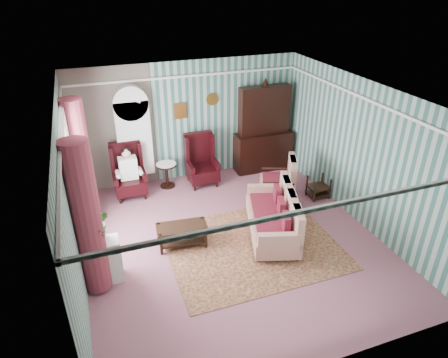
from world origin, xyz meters
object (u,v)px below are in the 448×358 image
object	(u,v)px
dresser_hutch	(264,126)
floral_armchair	(277,180)
nest_table	(318,187)
coffee_table	(182,236)
seated_woman	(129,173)
plant_stand	(105,261)
sofa	(272,212)
wingback_right	(202,161)
bookcase	(135,144)
round_side_table	(167,175)
wingback_left	(129,172)

from	to	relation	value
dresser_hutch	floral_armchair	distance (m)	1.73
nest_table	coffee_table	xyz separation A→B (m)	(-3.42, -0.70, -0.05)
seated_woman	plant_stand	size ratio (longest dim) A/B	1.47
seated_woman	nest_table	world-z (taller)	seated_woman
sofa	coffee_table	world-z (taller)	sofa
wingback_right	seated_woman	bearing A→B (deg)	180.00
plant_stand	floral_armchair	bearing A→B (deg)	20.62
nest_table	seated_woman	bearing A→B (deg)	159.15
coffee_table	bookcase	bearing A→B (deg)	98.68
wingback_right	round_side_table	size ratio (longest dim) A/B	2.08
wingback_right	round_side_table	bearing A→B (deg)	169.99
seated_woman	coffee_table	xyz separation A→B (m)	(0.65, -2.25, -0.37)
wingback_left	plant_stand	world-z (taller)	wingback_left
seated_woman	floral_armchair	distance (m)	3.39
bookcase	floral_armchair	distance (m)	3.40
wingback_left	seated_woman	world-z (taller)	wingback_left
bookcase	dresser_hutch	size ratio (longest dim) A/B	0.95
floral_armchair	wingback_right	bearing A→B (deg)	71.24
bookcase	floral_armchair	bearing A→B (deg)	-29.75
nest_table	sofa	distance (m)	1.93
round_side_table	floral_armchair	distance (m)	2.66
wingback_left	plant_stand	bearing A→B (deg)	-106.22
wingback_left	coffee_table	size ratio (longest dim) A/B	1.31
wingback_right	sofa	xyz separation A→B (m)	(0.67, -2.51, -0.11)
seated_woman	nest_table	distance (m)	4.37
plant_stand	dresser_hutch	bearing A→B (deg)	35.08
sofa	floral_armchair	size ratio (longest dim) A/B	2.05
floral_armchair	seated_woman	bearing A→B (deg)	91.52
sofa	bookcase	bearing A→B (deg)	54.20
dresser_hutch	nest_table	xyz separation A→B (m)	(0.57, -1.82, -0.91)
nest_table	sofa	xyz separation A→B (m)	(-1.65, -0.96, 0.25)
bookcase	nest_table	bearing A→B (deg)	-26.92
bookcase	seated_woman	size ratio (longest dim) A/B	1.90
bookcase	wingback_right	distance (m)	1.63
round_side_table	sofa	distance (m)	3.07
bookcase	wingback_right	world-z (taller)	bookcase
wingback_right	plant_stand	size ratio (longest dim) A/B	1.56
wingback_left	floral_armchair	distance (m)	3.39
wingback_left	sofa	xyz separation A→B (m)	(2.42, -2.51, -0.11)
wingback_left	sofa	world-z (taller)	wingback_left
seated_woman	nest_table	xyz separation A→B (m)	(4.07, -1.55, -0.32)
plant_stand	bookcase	bearing A→B (deg)	71.51
bookcase	round_side_table	world-z (taller)	bookcase
wingback_right	plant_stand	world-z (taller)	wingback_right
wingback_right	sofa	bearing A→B (deg)	-75.09
coffee_table	round_side_table	bearing A→B (deg)	84.15
wingback_left	wingback_right	xyz separation A→B (m)	(1.75, 0.00, 0.00)
dresser_hutch	round_side_table	bearing A→B (deg)	-177.36
plant_stand	nest_table	bearing A→B (deg)	13.84
wingback_left	sofa	size ratio (longest dim) A/B	0.65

